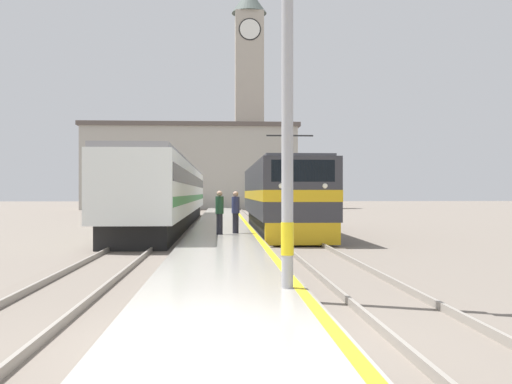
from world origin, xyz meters
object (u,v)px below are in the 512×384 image
second_waiting_passenger (236,211)px  clock_tower (249,92)px  person_on_platform (220,211)px  catenary_mast (292,73)px  passenger_train (170,193)px  locomotive_train (280,196)px

second_waiting_passenger → clock_tower: bearing=86.7°
person_on_platform → second_waiting_passenger: person_on_platform is taller
catenary_mast → clock_tower: 68.99m
catenary_mast → person_on_platform: catenary_mast is taller
passenger_train → second_waiting_passenger: bearing=-70.9°
clock_tower → catenary_mast: bearing=-92.0°
catenary_mast → second_waiting_passenger: catenary_mast is taller
catenary_mast → person_on_platform: bearing=95.5°
catenary_mast → passenger_train: bearing=99.7°
clock_tower → second_waiting_passenger: bearing=-93.3°
locomotive_train → clock_tower: size_ratio=0.58×
passenger_train → second_waiting_passenger: size_ratio=18.43×
passenger_train → catenary_mast: catenary_mast is taller
passenger_train → catenary_mast: size_ratio=4.23×
passenger_train → clock_tower: size_ratio=1.14×
catenary_mast → second_waiting_passenger: bearing=92.6°
locomotive_train → second_waiting_passenger: size_ratio=9.46×
locomotive_train → clock_tower: clock_tower is taller
locomotive_train → second_waiting_passenger: bearing=-118.5°
second_waiting_passenger → clock_tower: 55.25m
locomotive_train → second_waiting_passenger: (-2.35, -4.32, -0.60)m
passenger_train → second_waiting_passenger: 11.24m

